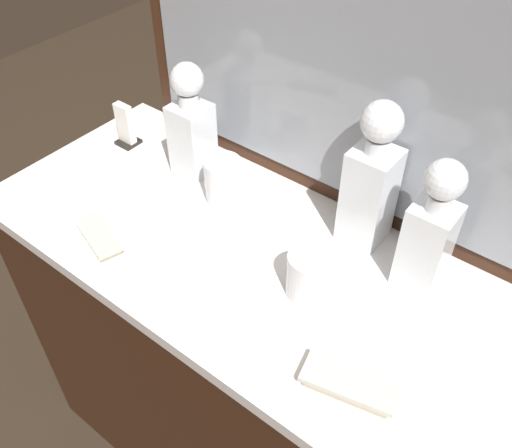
{
  "coord_description": "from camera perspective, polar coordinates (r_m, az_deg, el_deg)",
  "views": [
    {
      "loc": [
        0.48,
        -0.61,
        1.71
      ],
      "look_at": [
        0.0,
        0.0,
        0.99
      ],
      "focal_mm": 39.0,
      "sensor_mm": 36.0,
      "label": 1
    }
  ],
  "objects": [
    {
      "name": "crystal_tumbler_far_left",
      "position": [
        1.22,
        -3.38,
        4.35
      ],
      "size": [
        0.08,
        0.08,
        0.1
      ],
      "color": "white",
      "rests_on": "dresser"
    },
    {
      "name": "dresser",
      "position": [
        1.48,
        0.0,
        -15.36
      ],
      "size": [
        1.21,
        0.53,
        0.91
      ],
      "color": "#381E11",
      "rests_on": "ground_plane"
    },
    {
      "name": "silver_brush_right",
      "position": [
        0.93,
        9.53,
        -15.89
      ],
      "size": [
        0.16,
        0.09,
        0.02
      ],
      "color": "#B7A88C",
      "rests_on": "dresser"
    },
    {
      "name": "crystal_decanter_front",
      "position": [
        1.04,
        17.27,
        -1.35
      ],
      "size": [
        0.08,
        0.08,
        0.28
      ],
      "color": "white",
      "rests_on": "dresser"
    },
    {
      "name": "napkin_holder",
      "position": [
        1.43,
        -13.21,
        9.6
      ],
      "size": [
        0.05,
        0.05,
        0.11
      ],
      "color": "black",
      "rests_on": "dresser"
    },
    {
      "name": "crystal_decanter_center",
      "position": [
        1.27,
        -6.64,
        9.5
      ],
      "size": [
        0.08,
        0.08,
        0.27
      ],
      "color": "white",
      "rests_on": "dresser"
    },
    {
      "name": "crystal_decanter_far_right",
      "position": [
        1.09,
        11.64,
        3.68
      ],
      "size": [
        0.09,
        0.09,
        0.31
      ],
      "color": "white",
      "rests_on": "dresser"
    },
    {
      "name": "crystal_tumbler_front",
      "position": [
        1.02,
        5.36,
        -5.32
      ],
      "size": [
        0.08,
        0.08,
        0.09
      ],
      "color": "white",
      "rests_on": "dresser"
    },
    {
      "name": "silver_brush_far_right",
      "position": [
        1.18,
        -15.84,
        -1.3
      ],
      "size": [
        0.14,
        0.09,
        0.02
      ],
      "color": "#B7A88C",
      "rests_on": "dresser"
    },
    {
      "name": "dresser_mirror",
      "position": [
        1.09,
        8.39,
        17.35
      ],
      "size": [
        0.98,
        0.03,
        0.68
      ],
      "color": "#381E11",
      "rests_on": "dresser"
    }
  ]
}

